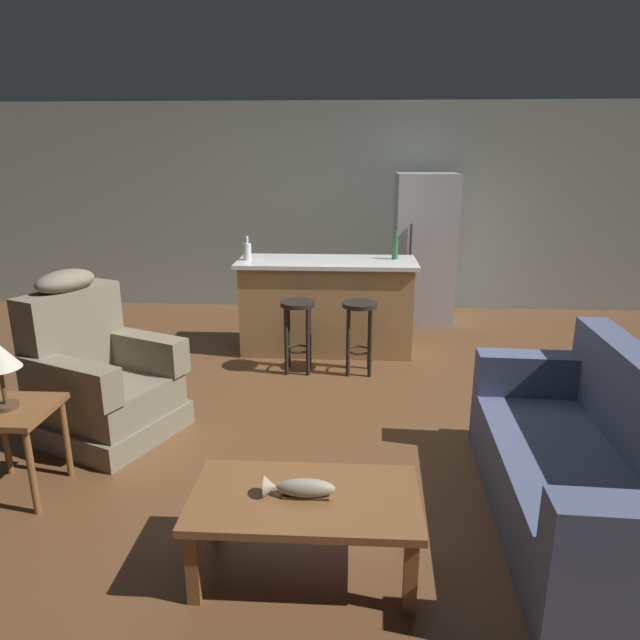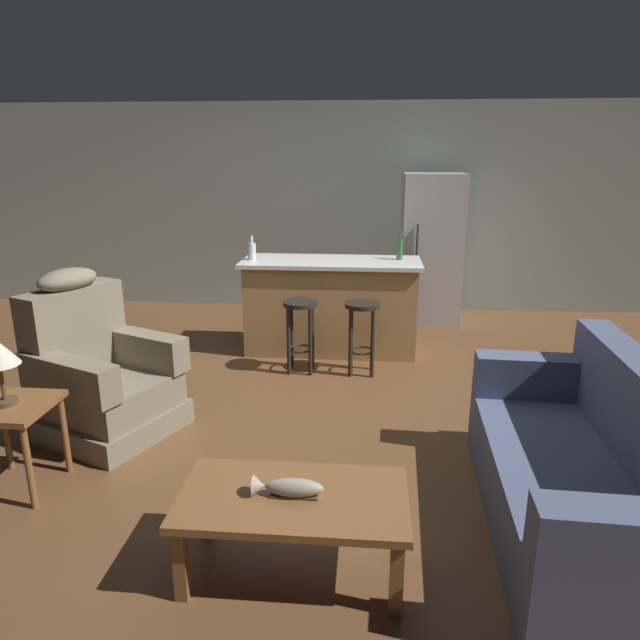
% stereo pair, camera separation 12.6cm
% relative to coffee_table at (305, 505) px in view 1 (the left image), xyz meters
% --- Properties ---
extents(ground_plane, '(12.00, 12.00, 0.00)m').
position_rel_coffee_table_xyz_m(ground_plane, '(-0.05, 1.94, -0.36)').
color(ground_plane, brown).
extents(back_wall, '(12.00, 0.05, 2.60)m').
position_rel_coffee_table_xyz_m(back_wall, '(-0.05, 5.07, 0.94)').
color(back_wall, '#939E93').
rests_on(back_wall, ground_plane).
extents(coffee_table, '(1.10, 0.60, 0.42)m').
position_rel_coffee_table_xyz_m(coffee_table, '(0.00, 0.00, 0.00)').
color(coffee_table, brown).
rests_on(coffee_table, ground_plane).
extents(fish_figurine, '(0.34, 0.10, 0.10)m').
position_rel_coffee_table_xyz_m(fish_figurine, '(-0.03, -0.01, 0.10)').
color(fish_figurine, '#4C3823').
rests_on(fish_figurine, coffee_table).
extents(couch, '(0.92, 1.93, 0.94)m').
position_rel_coffee_table_xyz_m(couch, '(1.51, 0.44, -0.02)').
color(couch, '#4C5675').
rests_on(couch, ground_plane).
extents(recliner_near_lamp, '(1.10, 1.10, 1.20)m').
position_rel_coffee_table_xyz_m(recliner_near_lamp, '(-1.61, 1.37, 0.06)').
color(recliner_near_lamp, '#756B56').
rests_on(recliner_near_lamp, ground_plane).
extents(end_table, '(0.48, 0.48, 0.56)m').
position_rel_coffee_table_xyz_m(end_table, '(-1.78, 0.57, 0.10)').
color(end_table, brown).
rests_on(end_table, ground_plane).
extents(kitchen_island, '(1.80, 0.70, 0.95)m').
position_rel_coffee_table_xyz_m(kitchen_island, '(-0.05, 3.29, 0.11)').
color(kitchen_island, '#AD7F4C').
rests_on(kitchen_island, ground_plane).
extents(bar_stool_left, '(0.32, 0.32, 0.68)m').
position_rel_coffee_table_xyz_m(bar_stool_left, '(-0.29, 2.66, 0.11)').
color(bar_stool_left, black).
rests_on(bar_stool_left, ground_plane).
extents(bar_stool_right, '(0.32, 0.32, 0.68)m').
position_rel_coffee_table_xyz_m(bar_stool_right, '(0.28, 2.66, 0.11)').
color(bar_stool_right, black).
rests_on(bar_stool_right, ground_plane).
extents(refrigerator, '(0.70, 0.69, 1.76)m').
position_rel_coffee_table_xyz_m(refrigerator, '(1.06, 4.49, 0.52)').
color(refrigerator, '#B7B7BC').
rests_on(refrigerator, ground_plane).
extents(bottle_tall_green, '(0.06, 0.06, 0.29)m').
position_rel_coffee_table_xyz_m(bottle_tall_green, '(0.64, 3.39, 0.70)').
color(bottle_tall_green, '#2D6B38').
rests_on(bottle_tall_green, kitchen_island).
extents(bottle_short_amber, '(0.08, 0.08, 0.24)m').
position_rel_coffee_table_xyz_m(bottle_short_amber, '(-0.85, 3.26, 0.68)').
color(bottle_short_amber, silver).
rests_on(bottle_short_amber, kitchen_island).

